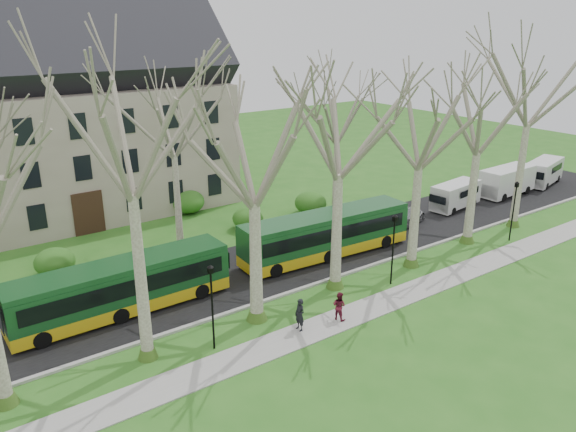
# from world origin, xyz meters

# --- Properties ---
(ground) EXTENTS (120.00, 120.00, 0.00)m
(ground) POSITION_xyz_m (0.00, 0.00, 0.00)
(ground) COLOR #29621C
(ground) RESTS_ON ground
(sidewalk) EXTENTS (70.00, 2.00, 0.06)m
(sidewalk) POSITION_xyz_m (0.00, -2.50, 0.03)
(sidewalk) COLOR gray
(sidewalk) RESTS_ON ground
(road) EXTENTS (80.00, 8.00, 0.06)m
(road) POSITION_xyz_m (0.00, 5.50, 0.03)
(road) COLOR black
(road) RESTS_ON ground
(curb) EXTENTS (80.00, 0.25, 0.14)m
(curb) POSITION_xyz_m (0.00, 1.50, 0.07)
(curb) COLOR #A5A39E
(curb) RESTS_ON ground
(building) EXTENTS (26.50, 12.20, 16.00)m
(building) POSITION_xyz_m (-6.00, 24.00, 8.07)
(building) COLOR gray
(building) RESTS_ON ground
(tree_row_verge) EXTENTS (49.00, 7.00, 14.00)m
(tree_row_verge) POSITION_xyz_m (0.00, 0.30, 7.00)
(tree_row_verge) COLOR gray
(tree_row_verge) RESTS_ON ground
(tree_row_far) EXTENTS (33.00, 7.00, 12.00)m
(tree_row_far) POSITION_xyz_m (-1.33, 11.00, 6.00)
(tree_row_far) COLOR gray
(tree_row_far) RESTS_ON ground
(lamp_row) EXTENTS (36.22, 0.22, 4.30)m
(lamp_row) POSITION_xyz_m (-0.00, -1.00, 2.57)
(lamp_row) COLOR black
(lamp_row) RESTS_ON ground
(hedges) EXTENTS (30.60, 8.60, 2.00)m
(hedges) POSITION_xyz_m (-4.67, 14.00, 1.00)
(hedges) COLOR #22641C
(hedges) RESTS_ON ground
(bus_lead) EXTENTS (11.78, 2.56, 2.94)m
(bus_lead) POSITION_xyz_m (-8.26, 4.97, 1.53)
(bus_lead) COLOR #14471E
(bus_lead) RESTS_ON road
(bus_follow) EXTENTS (12.26, 3.28, 3.03)m
(bus_follow) POSITION_xyz_m (5.52, 4.58, 1.58)
(bus_follow) COLOR #14471E
(bus_follow) RESTS_ON road
(sedan) EXTENTS (5.63, 3.56, 1.52)m
(sedan) POSITION_xyz_m (13.85, 5.68, 0.82)
(sedan) COLOR #A1A2A6
(sedan) RESTS_ON road
(van_a) EXTENTS (5.15, 2.40, 2.17)m
(van_a) POSITION_xyz_m (20.57, 5.91, 1.14)
(van_a) COLOR silver
(van_a) RESTS_ON road
(van_b) EXTENTS (5.84, 2.26, 2.52)m
(van_b) POSITION_xyz_m (27.29, 5.63, 1.32)
(van_b) COLOR silver
(van_b) RESTS_ON road
(van_c) EXTENTS (5.69, 3.17, 2.35)m
(van_c) POSITION_xyz_m (33.29, 5.70, 1.23)
(van_c) COLOR silver
(van_c) RESTS_ON road
(pedestrian_a) EXTENTS (0.42, 0.63, 1.72)m
(pedestrian_a) POSITION_xyz_m (-1.68, -2.11, 0.92)
(pedestrian_a) COLOR black
(pedestrian_a) RESTS_ON sidewalk
(pedestrian_b) EXTENTS (0.80, 0.91, 1.56)m
(pedestrian_b) POSITION_xyz_m (0.65, -2.45, 0.84)
(pedestrian_b) COLOR maroon
(pedestrian_b) RESTS_ON sidewalk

